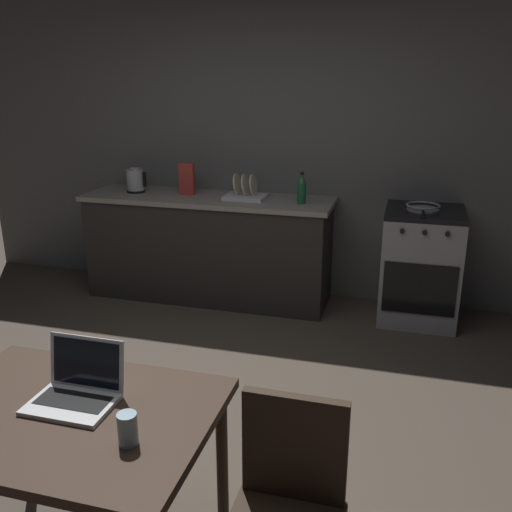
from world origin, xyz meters
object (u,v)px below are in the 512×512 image
at_px(stove_oven, 420,265).
at_px(dining_table, 68,429).
at_px(cereal_box, 187,179).
at_px(dish_rack, 245,193).
at_px(chair, 287,505).
at_px(bottle, 302,189).
at_px(laptop, 76,390).
at_px(drinking_glass, 128,429).
at_px(frying_pan, 423,207).
at_px(electric_kettle, 136,181).

bearing_deg(stove_oven, dining_table, -114.24).
height_order(cereal_box, dish_rack, cereal_box).
bearing_deg(dish_rack, chair, -70.78).
bearing_deg(bottle, dish_rack, 174.17).
bearing_deg(laptop, chair, 2.46).
distance_m(bottle, drinking_glass, 2.97).
relative_size(chair, laptop, 2.72).
height_order(stove_oven, frying_pan, frying_pan).
bearing_deg(electric_kettle, dining_table, -68.06).
relative_size(laptop, dish_rack, 0.94).
height_order(stove_oven, bottle, bottle).
bearing_deg(bottle, electric_kettle, 178.09).
xyz_separation_m(dining_table, dish_rack, (-0.16, 2.90, 0.31)).
bearing_deg(cereal_box, chair, -62.16).
distance_m(chair, cereal_box, 3.34).
height_order(electric_kettle, frying_pan, electric_kettle).
xyz_separation_m(electric_kettle, drinking_glass, (1.48, -3.01, -0.23)).
bearing_deg(dish_rack, frying_pan, -1.12).
distance_m(stove_oven, laptop, 3.12).
xyz_separation_m(chair, frying_pan, (0.43, 2.86, 0.44)).
xyz_separation_m(stove_oven, dish_rack, (-1.46, 0.00, 0.51)).
relative_size(dining_table, frying_pan, 2.55).
distance_m(dining_table, dish_rack, 2.92).
relative_size(dining_table, electric_kettle, 5.11).
relative_size(drinking_glass, cereal_box, 0.42).
relative_size(chair, dish_rack, 2.56).
height_order(frying_pan, drinking_glass, frying_pan).
relative_size(bottle, cereal_box, 0.92).
distance_m(dining_table, chair, 0.86).
xyz_separation_m(frying_pan, drinking_glass, (-0.97, -2.98, -0.15)).
bearing_deg(electric_kettle, chair, -55.10).
bearing_deg(frying_pan, laptop, -114.63).
bearing_deg(frying_pan, stove_oven, 49.98).
distance_m(electric_kettle, cereal_box, 0.48).
relative_size(stove_oven, dining_table, 0.83).
xyz_separation_m(stove_oven, cereal_box, (-1.99, 0.02, 0.60)).
bearing_deg(drinking_glass, frying_pan, 72.03).
distance_m(laptop, dish_rack, 2.83).
relative_size(electric_kettle, cereal_box, 0.79).
height_order(stove_oven, drinking_glass, stove_oven).
bearing_deg(stove_oven, dish_rack, 179.90).
bearing_deg(chair, electric_kettle, 135.04).
xyz_separation_m(chair, bottle, (-0.52, 2.84, 0.54)).
distance_m(frying_pan, drinking_glass, 3.13).
relative_size(cereal_box, dish_rack, 0.81).
height_order(dining_table, drinking_glass, drinking_glass).
bearing_deg(drinking_glass, dish_rack, 98.96).
bearing_deg(dining_table, bottle, 83.35).
height_order(frying_pan, cereal_box, cereal_box).
bearing_deg(stove_oven, frying_pan, -130.02).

